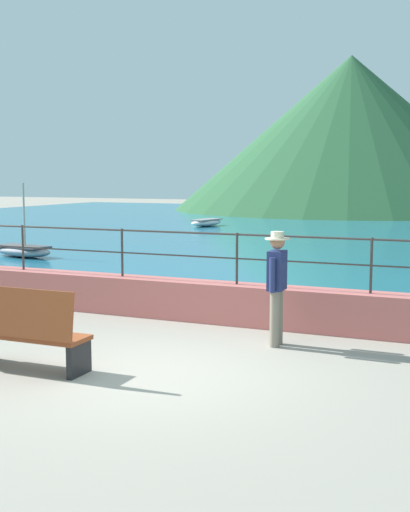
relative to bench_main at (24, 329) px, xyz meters
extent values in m
plane|color=gray|center=(1.57, 0.59, -0.56)|extent=(120.00, 120.00, 0.00)
cube|color=#BC605B|center=(1.57, 3.79, -0.21)|extent=(20.00, 0.56, 0.70)
cylinder|color=#383330|center=(-3.03, 3.79, 0.59)|extent=(0.04, 0.04, 0.90)
cylinder|color=#383330|center=(-0.73, 3.79, 0.59)|extent=(0.04, 0.04, 0.90)
cylinder|color=#383330|center=(1.57, 3.79, 0.59)|extent=(0.04, 0.04, 0.90)
cylinder|color=#383330|center=(3.87, 3.79, 0.59)|extent=(0.04, 0.04, 0.90)
cylinder|color=#383330|center=(1.57, 3.79, 1.01)|extent=(18.40, 0.04, 0.04)
cylinder|color=#383330|center=(1.57, 3.79, 0.59)|extent=(18.40, 0.03, 0.03)
cube|color=#236B89|center=(1.57, 26.43, -0.53)|extent=(64.00, 44.32, 0.06)
cone|color=#285633|center=(-4.54, 43.78, 5.18)|extent=(26.36, 26.36, 11.48)
cube|color=brown|center=(0.00, 0.10, -0.10)|extent=(1.71, 0.54, 0.06)
cube|color=brown|center=(0.00, -0.12, 0.25)|extent=(1.70, 0.17, 0.64)
cube|color=black|center=(0.79, 0.10, -0.34)|extent=(0.08, 0.47, 0.43)
cylinder|color=slate|center=(2.67, 2.69, -0.13)|extent=(0.15, 0.15, 0.86)
cylinder|color=slate|center=(2.67, 2.51, -0.13)|extent=(0.15, 0.15, 0.86)
cube|color=navy|center=(2.67, 2.60, 0.60)|extent=(0.22, 0.36, 0.60)
cylinder|color=navy|center=(2.67, 2.84, 0.56)|extent=(0.09, 0.09, 0.52)
cylinder|color=navy|center=(2.68, 2.36, 0.56)|extent=(0.09, 0.09, 0.52)
sphere|color=#9E7051|center=(2.67, 2.60, 1.03)|extent=(0.22, 0.22, 0.22)
cylinder|color=beige|center=(2.67, 2.60, 1.08)|extent=(0.38, 0.38, 0.02)
cylinder|color=beige|center=(2.67, 2.60, 1.14)|extent=(0.20, 0.20, 0.10)
ellipsoid|color=gray|center=(-7.87, 9.81, -0.32)|extent=(2.44, 1.35, 0.36)
cube|color=#4D4D51|center=(-7.87, 9.81, -0.17)|extent=(1.96, 1.13, 0.06)
cylinder|color=#B2A899|center=(-7.77, 9.78, 0.84)|extent=(0.06, 0.06, 1.95)
ellipsoid|color=white|center=(-7.70, 23.96, -0.32)|extent=(1.33, 2.43, 0.36)
cube|color=gray|center=(-7.70, 23.96, -0.17)|extent=(1.10, 1.95, 0.06)
camera|label=1|loc=(5.63, -6.96, 2.01)|focal=46.75mm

